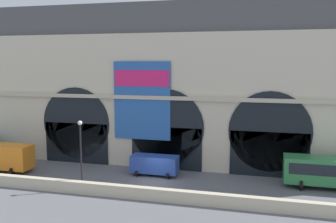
{
  "coord_description": "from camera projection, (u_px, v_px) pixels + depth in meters",
  "views": [
    {
      "loc": [
        10.75,
        -35.67,
        12.45
      ],
      "look_at": [
        0.2,
        5.0,
        6.82
      ],
      "focal_mm": 39.5,
      "sensor_mm": 36.0,
      "label": 1
    }
  ],
  "objects": [
    {
      "name": "station_building",
      "position": [
        173.0,
        87.0,
        44.85
      ],
      "size": [
        48.44,
        6.17,
        19.34
      ],
      "color": "beige",
      "rests_on": "ground"
    },
    {
      "name": "van_center",
      "position": [
        155.0,
        164.0,
        40.83
      ],
      "size": [
        5.2,
        2.48,
        2.2
      ],
      "color": "#28479E",
      "rests_on": "ground"
    },
    {
      "name": "box_truck_west",
      "position": [
        1.0,
        156.0,
        42.37
      ],
      "size": [
        7.5,
        2.91,
        3.12
      ],
      "color": "#2D7A42",
      "rests_on": "ground"
    },
    {
      "name": "street_lamp_quayside",
      "position": [
        81.0,
        146.0,
        35.59
      ],
      "size": [
        0.44,
        0.44,
        6.9
      ],
      "color": "black",
      "rests_on": "ground"
    },
    {
      "name": "ground_plane",
      "position": [
        154.0,
        182.0,
        38.55
      ],
      "size": [
        200.0,
        200.0,
        0.0
      ],
      "primitive_type": "plane",
      "color": "slate"
    },
    {
      "name": "quay_parapet_wall",
      "position": [
        139.0,
        193.0,
        33.8
      ],
      "size": [
        90.0,
        0.7,
        1.15
      ],
      "primitive_type": "cube",
      "color": "beige",
      "rests_on": "ground"
    }
  ]
}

